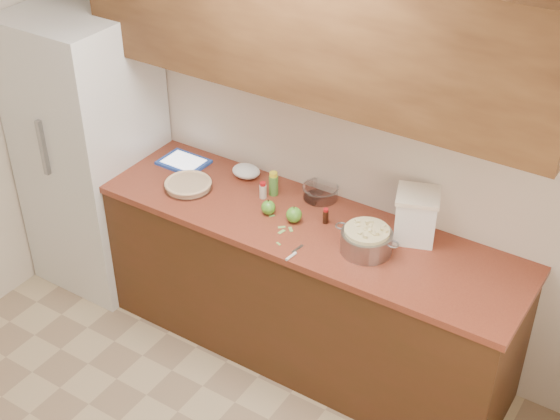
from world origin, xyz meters
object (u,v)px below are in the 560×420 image
Objects in this scene: colander at (366,240)px; tablet at (184,162)px; pie at (188,185)px; flour_canister at (416,215)px.

colander is 1.34m from tablet.
pie reaches higher than tablet.
flour_canister is (1.29, 0.26, 0.11)m from pie.
pie is at bearing -168.50° from flour_canister.
flour_canister reaches higher than pie.
tablet is (-1.48, -0.06, -0.13)m from flour_canister.
pie is 1.32m from flour_canister.
pie is 1.00× the size of flour_canister.
pie is 0.79× the size of colander.
colander is at bearing -122.96° from flour_canister.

